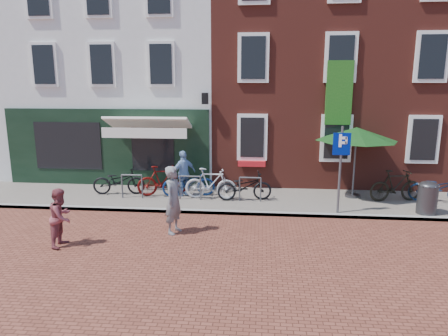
# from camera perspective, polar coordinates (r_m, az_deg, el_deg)

# --- Properties ---
(ground) EXTENTS (80.00, 80.00, 0.00)m
(ground) POSITION_cam_1_polar(r_m,az_deg,el_deg) (12.29, 1.17, -6.71)
(ground) COLOR brown
(sidewalk) EXTENTS (24.00, 3.00, 0.10)m
(sidewalk) POSITION_cam_1_polar(r_m,az_deg,el_deg) (13.67, 5.84, -4.60)
(sidewalk) COLOR slate
(sidewalk) RESTS_ON ground
(building_stucco) EXTENTS (8.00, 8.00, 9.00)m
(building_stucco) POSITION_cam_1_polar(r_m,az_deg,el_deg) (19.52, -12.35, 13.36)
(building_stucco) COLOR silver
(building_stucco) RESTS_ON ground
(building_brick_mid) EXTENTS (6.00, 8.00, 10.00)m
(building_brick_mid) POSITION_cam_1_polar(r_m,az_deg,el_deg) (18.68, 9.28, 15.09)
(building_brick_mid) COLOR maroon
(building_brick_mid) RESTS_ON ground
(building_brick_right) EXTENTS (6.00, 8.00, 10.00)m
(building_brick_right) POSITION_cam_1_polar(r_m,az_deg,el_deg) (19.96, 27.26, 13.74)
(building_brick_right) COLOR maroon
(building_brick_right) RESTS_ON ground
(litter_bin) EXTENTS (0.57, 0.57, 1.05)m
(litter_bin) POSITION_cam_1_polar(r_m,az_deg,el_deg) (13.42, 26.96, -3.57)
(litter_bin) COLOR #373639
(litter_bin) RESTS_ON sidewalk
(parking_sign) EXTENTS (0.50, 0.08, 2.62)m
(parking_sign) POSITION_cam_1_polar(r_m,az_deg,el_deg) (12.26, 16.27, 1.49)
(parking_sign) COLOR #4C4C4F
(parking_sign) RESTS_ON sidewalk
(parasol) EXTENTS (2.71, 2.71, 2.50)m
(parasol) POSITION_cam_1_polar(r_m,az_deg,el_deg) (14.12, 18.33, 4.95)
(parasol) COLOR #4C4C4F
(parasol) RESTS_ON sidewalk
(woman) EXTENTS (0.61, 0.76, 1.82)m
(woman) POSITION_cam_1_polar(r_m,az_deg,el_deg) (10.72, -7.14, -4.52)
(woman) COLOR slate
(woman) RESTS_ON ground
(boy) EXTENTS (0.57, 0.72, 1.45)m
(boy) POSITION_cam_1_polar(r_m,az_deg,el_deg) (10.64, -22.13, -6.49)
(boy) COLOR brown
(boy) RESTS_ON ground
(cafe_person) EXTENTS (0.93, 0.93, 1.58)m
(cafe_person) POSITION_cam_1_polar(r_m,az_deg,el_deg) (13.90, -5.72, -0.74)
(cafe_person) COLOR #82A6D3
(cafe_person) RESTS_ON sidewalk
(bicycle_0) EXTENTS (1.88, 0.86, 0.95)m
(bicycle_0) POSITION_cam_1_polar(r_m,az_deg,el_deg) (14.53, -14.72, -1.80)
(bicycle_0) COLOR black
(bicycle_0) RESTS_ON sidewalk
(bicycle_1) EXTENTS (1.82, 1.01, 1.06)m
(bicycle_1) POSITION_cam_1_polar(r_m,az_deg,el_deg) (14.06, -8.69, -1.77)
(bicycle_1) COLOR #560A07
(bicycle_1) RESTS_ON sidewalk
(bicycle_2) EXTENTS (1.91, 1.02, 0.95)m
(bicycle_2) POSITION_cam_1_polar(r_m,az_deg,el_deg) (13.88, -5.04, -2.09)
(bicycle_2) COLOR #0C2251
(bicycle_2) RESTS_ON sidewalk
(bicycle_3) EXTENTS (1.77, 0.56, 1.06)m
(bicycle_3) POSITION_cam_1_polar(r_m,az_deg,el_deg) (13.49, -1.89, -2.23)
(bicycle_3) COLOR #BBBCBE
(bicycle_3) RESTS_ON sidewalk
(bicycle_4) EXTENTS (1.90, 0.96, 0.95)m
(bicycle_4) POSITION_cam_1_polar(r_m,az_deg,el_deg) (13.36, 2.94, -2.61)
(bicycle_4) COLOR black
(bicycle_4) RESTS_ON sidewalk
(bicycle_5) EXTENTS (1.82, 0.80, 1.06)m
(bicycle_5) POSITION_cam_1_polar(r_m,az_deg,el_deg) (14.39, 23.22, -2.31)
(bicycle_5) COLOR black
(bicycle_5) RESTS_ON sidewalk
(bicycle_6) EXTENTS (1.88, 0.89, 0.95)m
(bicycle_6) POSITION_cam_1_polar(r_m,az_deg,el_deg) (14.90, 28.12, -2.51)
(bicycle_6) COLOR navy
(bicycle_6) RESTS_ON sidewalk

